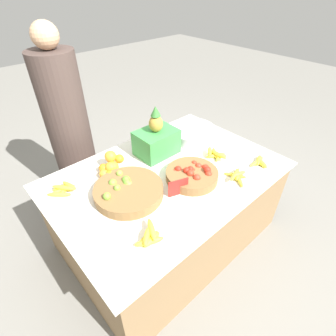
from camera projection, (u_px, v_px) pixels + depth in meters
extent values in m
plane|color=gray|center=(168.00, 233.00, 2.21)|extent=(12.00, 12.00, 0.00)
cube|color=olive|center=(168.00, 207.00, 2.02)|extent=(1.52, 1.05, 0.63)
cube|color=silver|center=(168.00, 174.00, 1.83)|extent=(1.59, 1.09, 0.01)
cylinder|color=olive|center=(129.00, 191.00, 1.63)|extent=(0.43, 0.43, 0.06)
sphere|color=#7AB238|center=(113.00, 183.00, 1.65)|extent=(0.05, 0.05, 0.05)
sphere|color=#6BA333|center=(127.00, 183.00, 1.66)|extent=(0.05, 0.05, 0.05)
sphere|color=#6BA333|center=(133.00, 178.00, 1.72)|extent=(0.05, 0.05, 0.05)
sphere|color=#6BA333|center=(126.00, 180.00, 1.67)|extent=(0.05, 0.05, 0.05)
sphere|color=#89BC42|center=(119.00, 173.00, 1.71)|extent=(0.04, 0.04, 0.04)
sphere|color=#89BC42|center=(137.00, 180.00, 1.71)|extent=(0.05, 0.05, 0.05)
sphere|color=#7AB238|center=(117.00, 188.00, 1.60)|extent=(0.04, 0.04, 0.04)
sphere|color=#6BA333|center=(128.00, 192.00, 1.63)|extent=(0.05, 0.05, 0.05)
sphere|color=#89BC42|center=(129.00, 185.00, 1.66)|extent=(0.06, 0.06, 0.06)
sphere|color=#7AB238|center=(107.00, 196.00, 1.53)|extent=(0.05, 0.05, 0.05)
cylinder|color=olive|center=(192.00, 175.00, 1.76)|extent=(0.35, 0.35, 0.06)
sphere|color=red|center=(194.00, 163.00, 1.82)|extent=(0.04, 0.04, 0.04)
sphere|color=red|center=(190.00, 174.00, 1.71)|extent=(0.05, 0.05, 0.05)
sphere|color=red|center=(192.00, 171.00, 1.76)|extent=(0.05, 0.05, 0.05)
sphere|color=red|center=(189.00, 175.00, 1.74)|extent=(0.04, 0.04, 0.04)
sphere|color=red|center=(178.00, 169.00, 1.76)|extent=(0.05, 0.05, 0.05)
sphere|color=red|center=(186.00, 170.00, 1.73)|extent=(0.04, 0.04, 0.04)
sphere|color=red|center=(198.00, 166.00, 1.79)|extent=(0.05, 0.05, 0.05)
sphere|color=red|center=(191.00, 173.00, 1.73)|extent=(0.04, 0.04, 0.04)
sphere|color=red|center=(191.00, 169.00, 1.75)|extent=(0.04, 0.04, 0.04)
sphere|color=red|center=(190.00, 173.00, 1.78)|extent=(0.05, 0.05, 0.05)
sphere|color=red|center=(200.00, 176.00, 1.74)|extent=(0.04, 0.04, 0.04)
sphere|color=red|center=(208.00, 174.00, 1.72)|extent=(0.05, 0.05, 0.05)
sphere|color=red|center=(175.00, 172.00, 1.76)|extent=(0.04, 0.04, 0.04)
sphere|color=red|center=(182.00, 180.00, 1.71)|extent=(0.04, 0.04, 0.04)
sphere|color=red|center=(205.00, 168.00, 1.78)|extent=(0.05, 0.05, 0.05)
sphere|color=red|center=(207.00, 170.00, 1.73)|extent=(0.05, 0.05, 0.05)
sphere|color=red|center=(197.00, 178.00, 1.68)|extent=(0.05, 0.05, 0.05)
sphere|color=red|center=(208.00, 176.00, 1.74)|extent=(0.04, 0.04, 0.04)
sphere|color=orange|center=(111.00, 167.00, 1.81)|extent=(0.08, 0.08, 0.08)
sphere|color=orange|center=(104.00, 174.00, 1.77)|extent=(0.06, 0.06, 0.06)
sphere|color=orange|center=(110.00, 168.00, 1.81)|extent=(0.07, 0.07, 0.07)
sphere|color=orange|center=(104.00, 168.00, 1.82)|extent=(0.07, 0.07, 0.07)
sphere|color=orange|center=(112.00, 166.00, 1.84)|extent=(0.07, 0.07, 0.07)
sphere|color=orange|center=(110.00, 176.00, 1.75)|extent=(0.07, 0.07, 0.07)
sphere|color=orange|center=(113.00, 167.00, 1.82)|extent=(0.08, 0.08, 0.08)
sphere|color=orange|center=(110.00, 156.00, 1.82)|extent=(0.08, 0.08, 0.08)
sphere|color=orange|center=(119.00, 159.00, 1.83)|extent=(0.06, 0.06, 0.06)
cylinder|color=silver|center=(192.00, 133.00, 2.19)|extent=(0.39, 0.39, 0.08)
cube|color=red|center=(178.00, 187.00, 1.62)|extent=(0.13, 0.05, 0.12)
cube|color=green|center=(156.00, 142.00, 1.97)|extent=(0.30, 0.23, 0.19)
ellipsoid|color=#B28E38|center=(156.00, 124.00, 1.87)|extent=(0.10, 0.10, 0.12)
cone|color=#387A33|center=(155.00, 111.00, 1.81)|extent=(0.07, 0.07, 0.07)
ellipsoid|color=yellow|center=(235.00, 175.00, 1.79)|extent=(0.10, 0.14, 0.03)
ellipsoid|color=yellow|center=(239.00, 180.00, 1.75)|extent=(0.12, 0.14, 0.03)
ellipsoid|color=yellow|center=(237.00, 174.00, 1.79)|extent=(0.12, 0.10, 0.04)
ellipsoid|color=yellow|center=(235.00, 174.00, 1.76)|extent=(0.16, 0.07, 0.03)
ellipsoid|color=yellow|center=(239.00, 174.00, 1.76)|extent=(0.12, 0.06, 0.03)
ellipsoid|color=yellow|center=(259.00, 160.00, 1.92)|extent=(0.12, 0.08, 0.03)
ellipsoid|color=yellow|center=(260.00, 161.00, 1.92)|extent=(0.13, 0.06, 0.03)
ellipsoid|color=yellow|center=(257.00, 162.00, 1.90)|extent=(0.14, 0.04, 0.03)
ellipsoid|color=yellow|center=(262.00, 163.00, 1.89)|extent=(0.08, 0.12, 0.04)
ellipsoid|color=yellow|center=(152.00, 239.00, 1.36)|extent=(0.12, 0.05, 0.04)
ellipsoid|color=yellow|center=(149.00, 242.00, 1.35)|extent=(0.16, 0.10, 0.04)
ellipsoid|color=yellow|center=(147.00, 237.00, 1.37)|extent=(0.14, 0.06, 0.03)
ellipsoid|color=yellow|center=(151.00, 239.00, 1.36)|extent=(0.12, 0.07, 0.04)
ellipsoid|color=yellow|center=(147.00, 236.00, 1.35)|extent=(0.10, 0.10, 0.03)
ellipsoid|color=yellow|center=(152.00, 229.00, 1.38)|extent=(0.10, 0.15, 0.03)
ellipsoid|color=yellow|center=(219.00, 155.00, 1.97)|extent=(0.10, 0.11, 0.03)
ellipsoid|color=yellow|center=(219.00, 157.00, 1.96)|extent=(0.12, 0.07, 0.03)
ellipsoid|color=yellow|center=(216.00, 154.00, 1.99)|extent=(0.04, 0.13, 0.03)
ellipsoid|color=yellow|center=(216.00, 155.00, 1.97)|extent=(0.16, 0.10, 0.03)
ellipsoid|color=yellow|center=(215.00, 153.00, 2.00)|extent=(0.11, 0.12, 0.03)
ellipsoid|color=yellow|center=(219.00, 155.00, 1.94)|extent=(0.03, 0.14, 0.03)
ellipsoid|color=yellow|center=(210.00, 151.00, 1.97)|extent=(0.11, 0.10, 0.03)
ellipsoid|color=yellow|center=(64.00, 188.00, 1.68)|extent=(0.10, 0.12, 0.03)
ellipsoid|color=yellow|center=(64.00, 189.00, 1.67)|extent=(0.10, 0.11, 0.03)
ellipsoid|color=yellow|center=(59.00, 194.00, 1.63)|extent=(0.13, 0.13, 0.03)
ellipsoid|color=yellow|center=(63.00, 190.00, 1.67)|extent=(0.15, 0.05, 0.03)
ellipsoid|color=yellow|center=(63.00, 187.00, 1.68)|extent=(0.13, 0.07, 0.03)
ellipsoid|color=yellow|center=(63.00, 188.00, 1.65)|extent=(0.11, 0.13, 0.03)
ellipsoid|color=yellow|center=(69.00, 185.00, 1.66)|extent=(0.06, 0.13, 0.03)
cylinder|color=#473833|center=(71.00, 135.00, 2.20)|extent=(0.34, 0.34, 1.34)
sphere|color=tan|center=(45.00, 35.00, 1.74)|extent=(0.19, 0.19, 0.19)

